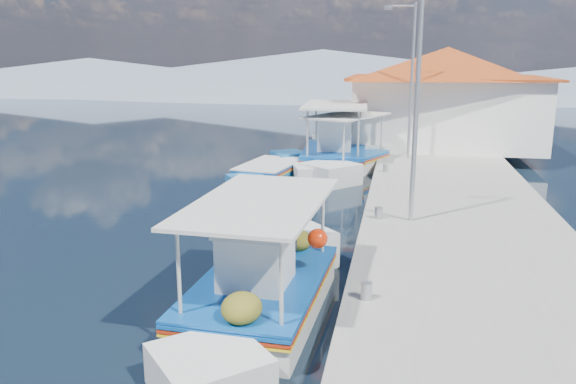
# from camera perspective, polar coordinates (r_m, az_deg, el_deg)

# --- Properties ---
(ground) EXTENTS (160.00, 160.00, 0.00)m
(ground) POSITION_cam_1_polar(r_m,az_deg,el_deg) (13.59, -7.75, -6.12)
(ground) COLOR black
(ground) RESTS_ON ground
(quay) EXTENTS (5.00, 44.00, 0.50)m
(quay) POSITION_cam_1_polar(r_m,az_deg,el_deg) (18.67, 15.93, -0.30)
(quay) COLOR #98958E
(quay) RESTS_ON ground
(bollards) EXTENTS (0.20, 17.20, 0.30)m
(bollards) POSITION_cam_1_polar(r_m,az_deg,el_deg) (17.78, 9.45, 0.69)
(bollards) COLOR #A5A8AD
(bollards) RESTS_ON quay
(main_caique) EXTENTS (2.28, 7.14, 2.35)m
(main_caique) POSITION_cam_1_polar(r_m,az_deg,el_deg) (10.41, -2.60, -9.60)
(main_caique) COLOR silver
(main_caique) RESTS_ON ground
(caique_green_canopy) EXTENTS (3.77, 6.16, 2.53)m
(caique_green_canopy) POSITION_cam_1_polar(r_m,az_deg,el_deg) (22.81, 5.67, 2.92)
(caique_green_canopy) COLOR silver
(caique_green_canopy) RESTS_ON ground
(caique_blue_hull) EXTENTS (2.28, 5.65, 1.02)m
(caique_blue_hull) POSITION_cam_1_polar(r_m,az_deg,el_deg) (21.10, -1.84, 1.84)
(caique_blue_hull) COLOR #1B65A6
(caique_blue_hull) RESTS_ON ground
(caique_far) EXTENTS (2.77, 8.32, 2.92)m
(caique_far) POSITION_cam_1_polar(r_m,az_deg,el_deg) (23.55, 4.71, 3.68)
(caique_far) COLOR silver
(caique_far) RESTS_ON ground
(harbor_building) EXTENTS (10.49, 10.49, 4.40)m
(harbor_building) POSITION_cam_1_polar(r_m,az_deg,el_deg) (27.22, 15.44, 9.31)
(harbor_building) COLOR white
(harbor_building) RESTS_ON quay
(lamp_post_near) EXTENTS (1.21, 0.14, 6.00)m
(lamp_post_near) POSITION_cam_1_polar(r_m,az_deg,el_deg) (14.11, 12.43, 10.41)
(lamp_post_near) COLOR #A5A8AD
(lamp_post_near) RESTS_ON quay
(lamp_post_far) EXTENTS (1.21, 0.14, 6.00)m
(lamp_post_far) POSITION_cam_1_polar(r_m,az_deg,el_deg) (23.11, 12.04, 11.51)
(lamp_post_far) COLOR #A5A8AD
(lamp_post_far) RESTS_ON quay
(mountain_ridge) EXTENTS (171.40, 96.00, 5.50)m
(mountain_ridge) POSITION_cam_1_polar(r_m,az_deg,el_deg) (68.18, 13.31, 11.04)
(mountain_ridge) COLOR slate
(mountain_ridge) RESTS_ON ground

